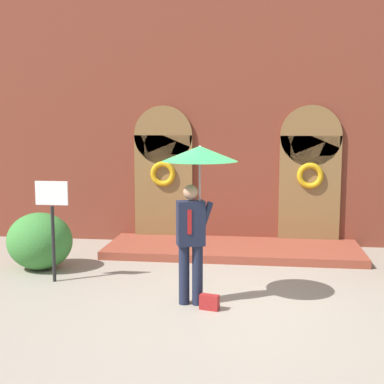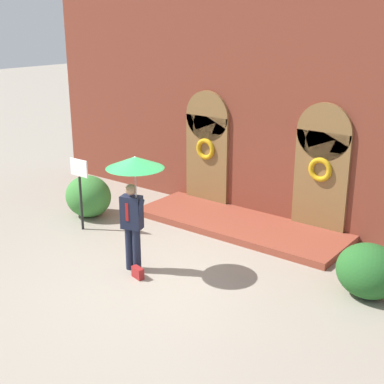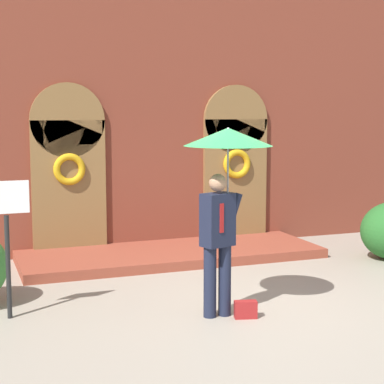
# 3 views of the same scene
# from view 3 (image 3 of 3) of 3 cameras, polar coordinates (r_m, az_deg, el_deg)

# --- Properties ---
(ground_plane) EXTENTS (80.00, 80.00, 0.00)m
(ground_plane) POSITION_cam_3_polar(r_m,az_deg,el_deg) (8.51, 4.79, -10.35)
(ground_plane) COLOR gray
(building_facade) EXTENTS (14.00, 2.30, 5.60)m
(building_facade) POSITION_cam_3_polar(r_m,az_deg,el_deg) (12.00, -3.61, 7.78)
(building_facade) COLOR brown
(building_facade) RESTS_ON ground
(person_with_umbrella) EXTENTS (1.10, 1.10, 2.36)m
(person_with_umbrella) POSITION_cam_3_polar(r_m,az_deg,el_deg) (7.88, 2.98, 2.46)
(person_with_umbrella) COLOR #191E33
(person_with_umbrella) RESTS_ON ground
(handbag) EXTENTS (0.30, 0.18, 0.22)m
(handbag) POSITION_cam_3_polar(r_m,az_deg,el_deg) (8.14, 4.79, -10.37)
(handbag) COLOR maroon
(handbag) RESTS_ON ground
(sign_post) EXTENTS (0.56, 0.06, 1.72)m
(sign_post) POSITION_cam_3_polar(r_m,az_deg,el_deg) (8.18, -16.15, -2.94)
(sign_post) COLOR black
(sign_post) RESTS_ON ground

